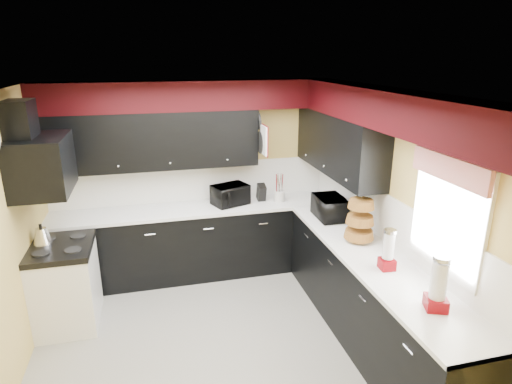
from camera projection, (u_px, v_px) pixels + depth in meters
ground at (218, 342)px, 4.36m from camera, size 3.60×3.60×0.00m
wall_back at (193, 177)px, 5.63m from camera, size 3.60×0.06×2.50m
wall_right at (388, 212)px, 4.39m from camera, size 0.06×3.60×2.50m
wall_left at (0, 250)px, 3.55m from camera, size 0.06×3.60×2.50m
ceiling at (210, 92)px, 3.59m from camera, size 3.60×3.60×0.06m
cab_back at (198, 242)px, 5.60m from camera, size 3.60×0.60×0.90m
cab_right at (369, 300)px, 4.29m from camera, size 0.60×3.00×0.90m
counter_back at (197, 208)px, 5.46m from camera, size 3.62×0.64×0.04m
counter_right at (373, 257)px, 4.15m from camera, size 0.64×3.02×0.04m
splash_back at (193, 182)px, 5.64m from camera, size 3.60×0.02×0.50m
splash_right at (386, 218)px, 4.41m from camera, size 0.02×3.60×0.50m
upper_back at (151, 140)px, 5.19m from camera, size 2.60×0.35×0.70m
upper_right at (338, 143)px, 5.01m from camera, size 0.35×1.80×0.70m
soffit_back at (191, 95)px, 5.13m from camera, size 3.60×0.36×0.35m
soffit_right at (392, 110)px, 3.85m from camera, size 0.36×3.24×0.35m
stove at (67, 287)px, 4.57m from camera, size 0.60×0.75×0.86m
cooktop at (61, 248)px, 4.43m from camera, size 0.62×0.77×0.06m
hood at (42, 165)px, 4.14m from camera, size 0.50×0.78×0.55m
hood_duct at (20, 122)px, 3.98m from camera, size 0.24×0.40×0.40m
window at (448, 216)px, 3.47m from camera, size 0.03×0.86×0.96m
valance at (449, 169)px, 3.33m from camera, size 0.04×0.88×0.20m
pan_top at (258, 121)px, 5.36m from camera, size 0.03×0.22×0.40m
pan_mid at (261, 142)px, 5.32m from camera, size 0.03×0.28×0.46m
pan_low at (255, 141)px, 5.57m from camera, size 0.03×0.24×0.42m
cut_board at (264, 140)px, 5.20m from camera, size 0.03×0.26×0.35m
baskets at (360, 219)px, 4.40m from camera, size 0.27×0.27×0.50m
deco_plate at (416, 120)px, 3.75m from camera, size 0.03×0.24×0.24m
toaster_oven at (231, 195)px, 5.52m from camera, size 0.54×0.50×0.26m
microwave at (330, 208)px, 5.05m from camera, size 0.33×0.48×0.26m
utensil_crock at (279, 196)px, 5.63m from camera, size 0.18×0.18×0.15m
knife_block at (261, 193)px, 5.65m from camera, size 0.10×0.14×0.22m
kettle at (42, 236)px, 4.44m from camera, size 0.20×0.20×0.17m
dispenser_a at (388, 251)px, 3.83m from camera, size 0.14×0.14×0.35m
dispenser_b at (439, 284)px, 3.22m from camera, size 0.20×0.20×0.43m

